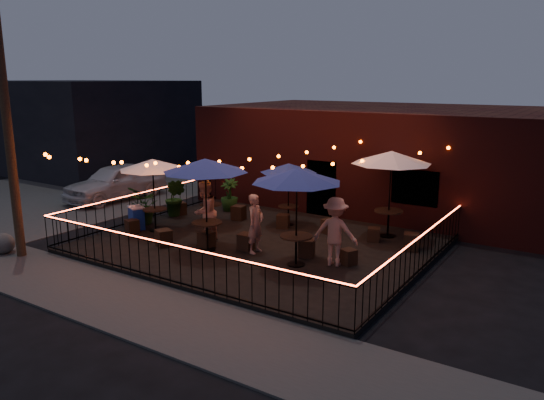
{
  "coord_description": "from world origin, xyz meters",
  "views": [
    {
      "loc": [
        8.91,
        -11.05,
        5.16
      ],
      "look_at": [
        -0.08,
        2.79,
        1.35
      ],
      "focal_mm": 35.0,
      "sensor_mm": 36.0,
      "label": 1
    }
  ],
  "objects_px": {
    "utility_pole": "(7,121)",
    "cooler": "(136,218)",
    "cafe_table_1": "(210,166)",
    "cafe_table_2": "(205,167)",
    "cafe_table_3": "(289,169)",
    "cafe_table_4": "(297,177)",
    "cafe_table_0": "(153,165)",
    "boulder": "(2,243)",
    "cafe_table_5": "(391,159)"
  },
  "relations": [
    {
      "from": "utility_pole",
      "to": "cooler",
      "type": "height_order",
      "value": "utility_pole"
    },
    {
      "from": "cafe_table_1",
      "to": "cafe_table_2",
      "type": "height_order",
      "value": "cafe_table_2"
    },
    {
      "from": "cafe_table_1",
      "to": "cafe_table_3",
      "type": "distance_m",
      "value": 2.72
    },
    {
      "from": "cafe_table_3",
      "to": "cafe_table_1",
      "type": "bearing_deg",
      "value": -150.33
    },
    {
      "from": "cafe_table_4",
      "to": "cafe_table_3",
      "type": "bearing_deg",
      "value": 124.25
    },
    {
      "from": "cafe_table_3",
      "to": "cafe_table_0",
      "type": "bearing_deg",
      "value": -137.56
    },
    {
      "from": "boulder",
      "to": "utility_pole",
      "type": "bearing_deg",
      "value": 12.26
    },
    {
      "from": "utility_pole",
      "to": "cafe_table_1",
      "type": "height_order",
      "value": "utility_pole"
    },
    {
      "from": "cafe_table_2",
      "to": "cafe_table_4",
      "type": "height_order",
      "value": "cafe_table_2"
    },
    {
      "from": "utility_pole",
      "to": "cafe_table_1",
      "type": "xyz_separation_m",
      "value": [
        2.69,
        5.5,
        -1.79
      ]
    },
    {
      "from": "cooler",
      "to": "boulder",
      "type": "height_order",
      "value": "cooler"
    },
    {
      "from": "utility_pole",
      "to": "cafe_table_2",
      "type": "bearing_deg",
      "value": 35.05
    },
    {
      "from": "cafe_table_1",
      "to": "cafe_table_3",
      "type": "xyz_separation_m",
      "value": [
        2.36,
        1.35,
        -0.09
      ]
    },
    {
      "from": "utility_pole",
      "to": "cafe_table_3",
      "type": "xyz_separation_m",
      "value": [
        5.05,
        6.85,
        -1.87
      ]
    },
    {
      "from": "cafe_table_0",
      "to": "boulder",
      "type": "distance_m",
      "value": 5.04
    },
    {
      "from": "utility_pole",
      "to": "boulder",
      "type": "distance_m",
      "value": 3.74
    },
    {
      "from": "cafe_table_2",
      "to": "boulder",
      "type": "relative_size",
      "value": 3.69
    },
    {
      "from": "cafe_table_4",
      "to": "boulder",
      "type": "distance_m",
      "value": 9.12
    },
    {
      "from": "utility_pole",
      "to": "cafe_table_0",
      "type": "xyz_separation_m",
      "value": [
        1.7,
        3.78,
        -1.63
      ]
    },
    {
      "from": "cafe_table_3",
      "to": "cafe_table_5",
      "type": "bearing_deg",
      "value": 9.12
    },
    {
      "from": "cafe_table_0",
      "to": "cooler",
      "type": "height_order",
      "value": "cafe_table_0"
    },
    {
      "from": "cafe_table_2",
      "to": "cafe_table_1",
      "type": "bearing_deg",
      "value": 127.25
    },
    {
      "from": "cafe_table_0",
      "to": "cafe_table_4",
      "type": "distance_m",
      "value": 5.67
    },
    {
      "from": "cafe_table_0",
      "to": "boulder",
      "type": "xyz_separation_m",
      "value": [
        -2.4,
        -3.94,
        -2.04
      ]
    },
    {
      "from": "cafe_table_1",
      "to": "cafe_table_2",
      "type": "xyz_separation_m",
      "value": [
        1.79,
        -2.36,
        0.45
      ]
    },
    {
      "from": "cafe_table_3",
      "to": "boulder",
      "type": "relative_size",
      "value": 2.93
    },
    {
      "from": "cafe_table_0",
      "to": "cafe_table_1",
      "type": "height_order",
      "value": "cafe_table_0"
    },
    {
      "from": "cafe_table_3",
      "to": "cafe_table_4",
      "type": "relative_size",
      "value": 0.92
    },
    {
      "from": "cafe_table_1",
      "to": "cafe_table_5",
      "type": "height_order",
      "value": "cafe_table_5"
    },
    {
      "from": "cafe_table_1",
      "to": "cafe_table_2",
      "type": "bearing_deg",
      "value": -52.75
    },
    {
      "from": "cafe_table_0",
      "to": "cafe_table_5",
      "type": "bearing_deg",
      "value": 28.05
    },
    {
      "from": "cooler",
      "to": "boulder",
      "type": "bearing_deg",
      "value": -90.45
    },
    {
      "from": "utility_pole",
      "to": "boulder",
      "type": "height_order",
      "value": "utility_pole"
    },
    {
      "from": "cafe_table_2",
      "to": "cafe_table_3",
      "type": "bearing_deg",
      "value": 81.28
    },
    {
      "from": "cafe_table_3",
      "to": "cafe_table_4",
      "type": "bearing_deg",
      "value": -55.75
    },
    {
      "from": "boulder",
      "to": "cafe_table_2",
      "type": "bearing_deg",
      "value": 32.45
    },
    {
      "from": "cafe_table_0",
      "to": "cafe_table_4",
      "type": "height_order",
      "value": "cafe_table_4"
    },
    {
      "from": "cafe_table_4",
      "to": "cafe_table_0",
      "type": "bearing_deg",
      "value": 176.71
    },
    {
      "from": "cafe_table_0",
      "to": "cafe_table_1",
      "type": "relative_size",
      "value": 1.11
    },
    {
      "from": "cafe_table_1",
      "to": "utility_pole",
      "type": "bearing_deg",
      "value": -116.05
    },
    {
      "from": "cafe_table_0",
      "to": "cooler",
      "type": "distance_m",
      "value": 1.95
    },
    {
      "from": "cafe_table_2",
      "to": "cooler",
      "type": "height_order",
      "value": "cafe_table_2"
    },
    {
      "from": "cafe_table_2",
      "to": "boulder",
      "type": "distance_m",
      "value": 6.57
    },
    {
      "from": "cafe_table_3",
      "to": "cafe_table_5",
      "type": "height_order",
      "value": "cafe_table_5"
    },
    {
      "from": "cafe_table_0",
      "to": "cooler",
      "type": "xyz_separation_m",
      "value": [
        -0.68,
        -0.2,
        -1.82
      ]
    },
    {
      "from": "utility_pole",
      "to": "cooler",
      "type": "bearing_deg",
      "value": 74.04
    },
    {
      "from": "cooler",
      "to": "utility_pole",
      "type": "bearing_deg",
      "value": -81.58
    },
    {
      "from": "cafe_table_3",
      "to": "boulder",
      "type": "bearing_deg",
      "value": -129.42
    },
    {
      "from": "cafe_table_5",
      "to": "boulder",
      "type": "bearing_deg",
      "value": -140.58
    },
    {
      "from": "cafe_table_3",
      "to": "cafe_table_2",
      "type": "bearing_deg",
      "value": -98.72
    }
  ]
}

